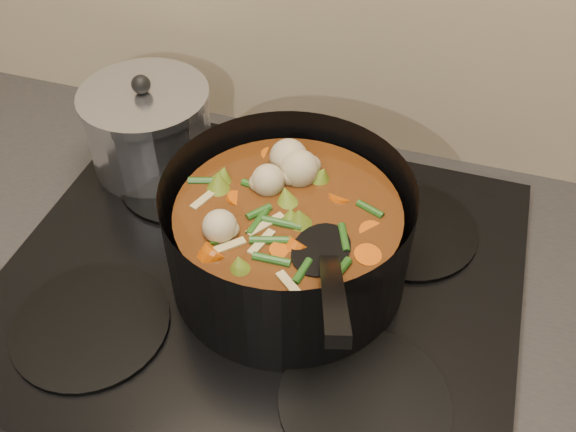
% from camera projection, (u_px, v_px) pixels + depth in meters
% --- Properties ---
extents(stovetop, '(0.62, 0.54, 0.03)m').
position_uv_depth(stovetop, '(261.00, 279.00, 0.79)').
color(stovetop, black).
rests_on(stovetop, counter).
extents(stockpot, '(0.31, 0.38, 0.21)m').
position_uv_depth(stockpot, '(288.00, 236.00, 0.74)').
color(stockpot, black).
rests_on(stockpot, stovetop).
extents(saucepan, '(0.18, 0.18, 0.15)m').
position_uv_depth(saucepan, '(149.00, 128.00, 0.90)').
color(saucepan, silver).
rests_on(saucepan, stovetop).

